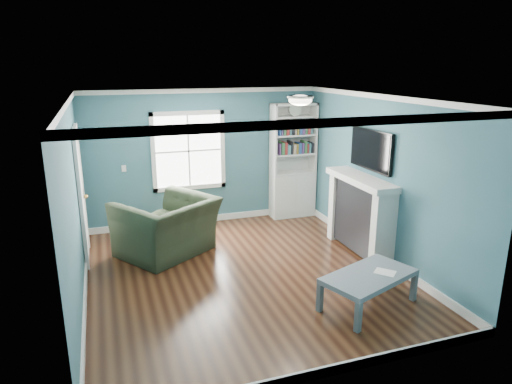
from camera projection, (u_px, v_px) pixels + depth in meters
name	position (u px, v px, depth m)	size (l,w,h in m)	color
floor	(244.00, 274.00, 6.84)	(5.00, 5.00, 0.00)	black
room_walls	(243.00, 172.00, 6.41)	(5.00, 5.00, 5.00)	#305E6B
trim	(243.00, 195.00, 6.50)	(4.50, 5.00, 2.60)	white
window	(189.00, 151.00, 8.61)	(1.40, 0.06, 1.50)	white
bookshelf	(293.00, 172.00, 9.23)	(0.90, 0.35, 2.31)	silver
fireplace	(360.00, 215.00, 7.50)	(0.44, 1.58, 1.30)	black
tv	(371.00, 150.00, 7.24)	(0.06, 1.10, 0.65)	black
door	(81.00, 194.00, 7.13)	(0.12, 0.98, 2.17)	silver
ceiling_fixture	(300.00, 100.00, 6.52)	(0.38, 0.38, 0.15)	white
light_switch	(124.00, 168.00, 8.30)	(0.08, 0.01, 0.12)	white
recliner	(167.00, 218.00, 7.42)	(1.43, 0.93, 1.25)	black
coffee_table	(369.00, 278.00, 5.85)	(1.39, 1.06, 0.45)	#4B555A
paper_sheet	(385.00, 272.00, 5.88)	(0.20, 0.26, 0.00)	white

